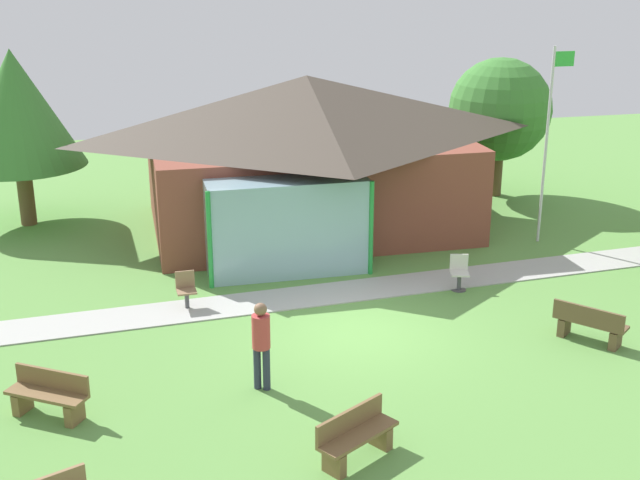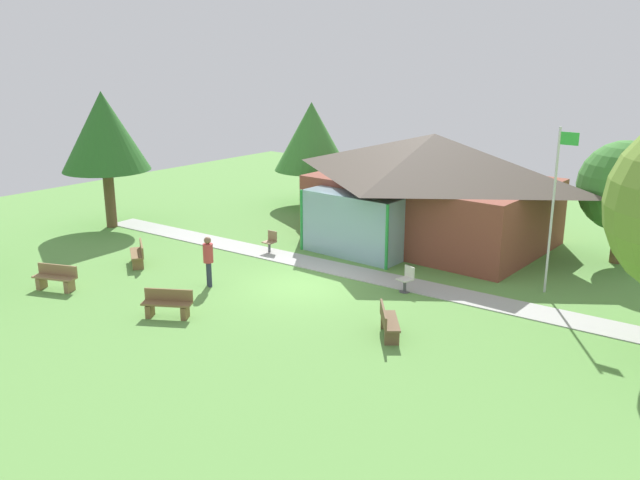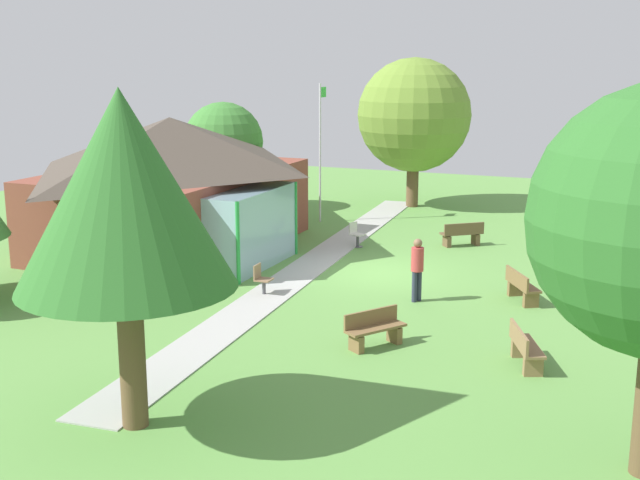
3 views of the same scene
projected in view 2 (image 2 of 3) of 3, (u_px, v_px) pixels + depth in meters
ground_plane at (302, 286)px, 22.84m from camera, size 44.00×44.00×0.00m
pavilion at (429, 187)px, 27.44m from camera, size 10.01×8.04×4.49m
footpath at (341, 270)px, 24.47m from camera, size 24.52×2.97×0.03m
flagpole at (554, 204)px, 21.41m from camera, size 0.64×0.08×5.47m
bench_front_center at (168, 304)px, 20.10m from camera, size 1.51×1.15×0.84m
bench_front_left at (56, 278)px, 22.37m from camera, size 1.55×0.98×0.84m
bench_mid_right at (388, 323)px, 18.75m from camera, size 1.29×1.44×0.84m
bench_mid_left at (138, 255)px, 24.94m from camera, size 1.49×1.19×0.84m
patio_chair_west at (270, 242)px, 26.45m from camera, size 0.46×0.46×0.86m
patio_chair_lawn_spare at (406, 280)px, 22.19m from camera, size 0.54×0.54×0.86m
visitor_strolling_lawn at (208, 257)px, 22.54m from camera, size 0.34×0.34×1.74m
tree_behind_pavilion_left at (312, 137)px, 33.71m from camera, size 3.79×3.79×5.23m
tree_west_hedge at (104, 132)px, 29.21m from camera, size 3.83×3.83×6.04m
tree_behind_pavilion_right at (625, 187)px, 24.53m from camera, size 3.38×3.38×4.62m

